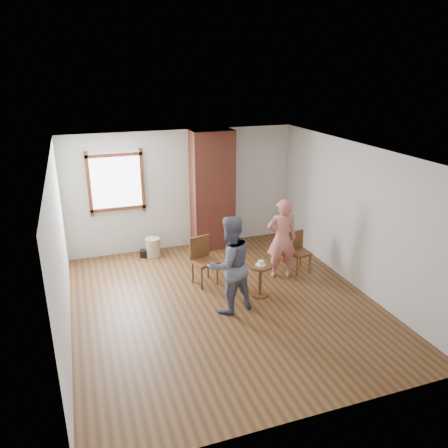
{
  "coord_description": "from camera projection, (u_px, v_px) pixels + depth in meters",
  "views": [
    {
      "loc": [
        -2.15,
        -6.21,
        3.84
      ],
      "look_at": [
        0.28,
        0.8,
        1.15
      ],
      "focal_mm": 35.0,
      "sensor_mm": 36.0,
      "label": 1
    }
  ],
  "objects": [
    {
      "name": "side_table",
      "position": [
        260.0,
        275.0,
        7.62
      ],
      "size": [
        0.4,
        0.4,
        0.6
      ],
      "color": "brown",
      "rests_on": "ground"
    },
    {
      "name": "dining_chair_right",
      "position": [
        298.0,
        249.0,
        8.58
      ],
      "size": [
        0.42,
        0.42,
        0.79
      ],
      "rotation": [
        0.0,
        0.0,
        0.13
      ],
      "color": "brown",
      "rests_on": "ground"
    },
    {
      "name": "room_shell",
      "position": [
        209.0,
        193.0,
        7.39
      ],
      "size": [
        5.04,
        5.52,
        2.62
      ],
      "color": "silver",
      "rests_on": "ground"
    },
    {
      "name": "cake_slice",
      "position": [
        261.0,
        263.0,
        7.54
      ],
      "size": [
        0.08,
        0.07,
        0.06
      ],
      "primitive_type": "cube",
      "color": "white",
      "rests_on": "cake_plate"
    },
    {
      "name": "cake_plate",
      "position": [
        261.0,
        265.0,
        7.55
      ],
      "size": [
        0.18,
        0.18,
        0.01
      ],
      "primitive_type": "cylinder",
      "color": "white",
      "rests_on": "side_table"
    },
    {
      "name": "dark_pot",
      "position": [
        144.0,
        253.0,
        9.29
      ],
      "size": [
        0.21,
        0.21,
        0.16
      ],
      "primitive_type": "cylinder",
      "rotation": [
        0.0,
        0.0,
        -0.38
      ],
      "color": "black",
      "rests_on": "ground"
    },
    {
      "name": "person_pink",
      "position": [
        282.0,
        239.0,
        8.21
      ],
      "size": [
        0.64,
        0.5,
        1.56
      ],
      "primitive_type": "imported",
      "rotation": [
        0.0,
        0.0,
        2.89
      ],
      "color": "#CF7167",
      "rests_on": "ground"
    },
    {
      "name": "brick_chimney",
      "position": [
        212.0,
        191.0,
        9.45
      ],
      "size": [
        0.9,
        0.5,
        2.6
      ],
      "primitive_type": "cube",
      "color": "#A24B39",
      "rests_on": "ground"
    },
    {
      "name": "man",
      "position": [
        230.0,
        265.0,
        7.03
      ],
      "size": [
        0.93,
        0.8,
        1.65
      ],
      "primitive_type": "imported",
      "rotation": [
        0.0,
        0.0,
        3.38
      ],
      "color": "black",
      "rests_on": "ground"
    },
    {
      "name": "dining_chair_left",
      "position": [
        203.0,
        258.0,
        8.08
      ],
      "size": [
        0.5,
        0.5,
        0.89
      ],
      "rotation": [
        0.0,
        0.0,
        0.25
      ],
      "color": "brown",
      "rests_on": "ground"
    },
    {
      "name": "stoneware_crock",
      "position": [
        153.0,
        247.0,
        9.31
      ],
      "size": [
        0.4,
        0.4,
        0.4
      ],
      "primitive_type": "cylinder",
      "rotation": [
        0.0,
        0.0,
        0.34
      ],
      "color": "tan",
      "rests_on": "ground"
    },
    {
      "name": "ground",
      "position": [
        224.0,
        304.0,
        7.49
      ],
      "size": [
        5.5,
        5.5,
        0.0
      ],
      "primitive_type": "plane",
      "color": "brown",
      "rests_on": "ground"
    }
  ]
}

